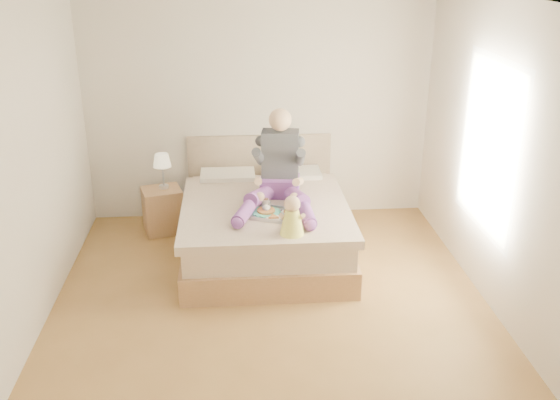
{
  "coord_description": "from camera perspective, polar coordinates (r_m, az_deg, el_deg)",
  "views": [
    {
      "loc": [
        -0.3,
        -4.99,
        3.07
      ],
      "look_at": [
        0.14,
        0.72,
        0.72
      ],
      "focal_mm": 40.0,
      "sensor_mm": 36.0,
      "label": 1
    }
  ],
  "objects": [
    {
      "name": "lamp",
      "position": [
        7.1,
        -10.73,
        3.4
      ],
      "size": [
        0.2,
        0.2,
        0.4
      ],
      "color": "silver",
      "rests_on": "nightstand"
    },
    {
      "name": "baby",
      "position": [
        5.68,
        1.1,
        -1.7
      ],
      "size": [
        0.25,
        0.34,
        0.37
      ],
      "rotation": [
        0.0,
        0.0,
        -0.07
      ],
      "color": "#FFFC50",
      "rests_on": "bed"
    },
    {
      "name": "room",
      "position": [
        5.25,
        -0.07,
        4.97
      ],
      "size": [
        4.02,
        4.22,
        2.71
      ],
      "color": "brown",
      "rests_on": "ground"
    },
    {
      "name": "bed",
      "position": [
        6.68,
        -1.46,
        -2.1
      ],
      "size": [
        1.7,
        2.18,
        1.0
      ],
      "color": "olive",
      "rests_on": "ground"
    },
    {
      "name": "adult",
      "position": [
        6.41,
        -0.09,
        2.38
      ],
      "size": [
        0.8,
        1.2,
        0.96
      ],
      "rotation": [
        0.0,
        0.0,
        -0.14
      ],
      "color": "#70388C",
      "rests_on": "bed"
    },
    {
      "name": "nightstand",
      "position": [
        7.26,
        -10.67,
        -0.93
      ],
      "size": [
        0.51,
        0.48,
        0.52
      ],
      "rotation": [
        0.0,
        0.0,
        0.27
      ],
      "color": "olive",
      "rests_on": "ground"
    },
    {
      "name": "tray",
      "position": [
        6.12,
        -0.45,
        -1.13
      ],
      "size": [
        0.56,
        0.5,
        0.13
      ],
      "rotation": [
        0.0,
        0.0,
        -0.39
      ],
      "color": "silver",
      "rests_on": "bed"
    }
  ]
}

